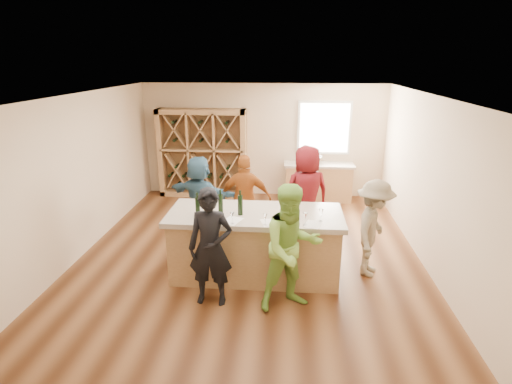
# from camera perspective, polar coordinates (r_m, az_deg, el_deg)

# --- Properties ---
(floor) EXTENTS (6.00, 7.00, 0.10)m
(floor) POSITION_cam_1_polar(r_m,az_deg,el_deg) (7.25, -0.93, -9.51)
(floor) COLOR brown
(floor) RESTS_ON ground
(ceiling) EXTENTS (6.00, 7.00, 0.10)m
(ceiling) POSITION_cam_1_polar(r_m,az_deg,el_deg) (6.42, -1.07, 13.98)
(ceiling) COLOR white
(ceiling) RESTS_ON ground
(wall_back) EXTENTS (6.00, 0.10, 2.80)m
(wall_back) POSITION_cam_1_polar(r_m,az_deg,el_deg) (10.13, 1.02, 7.39)
(wall_back) COLOR beige
(wall_back) RESTS_ON ground
(wall_front) EXTENTS (6.00, 0.10, 2.80)m
(wall_front) POSITION_cam_1_polar(r_m,az_deg,el_deg) (3.49, -7.02, -15.77)
(wall_front) COLOR beige
(wall_front) RESTS_ON ground
(wall_left) EXTENTS (0.10, 7.00, 2.80)m
(wall_left) POSITION_cam_1_polar(r_m,az_deg,el_deg) (7.62, -24.48, 1.93)
(wall_left) COLOR beige
(wall_left) RESTS_ON ground
(wall_right) EXTENTS (0.10, 7.00, 2.80)m
(wall_right) POSITION_cam_1_polar(r_m,az_deg,el_deg) (7.08, 24.38, 0.77)
(wall_right) COLOR beige
(wall_right) RESTS_ON ground
(window_frame) EXTENTS (1.30, 0.06, 1.30)m
(window_frame) POSITION_cam_1_polar(r_m,az_deg,el_deg) (10.01, 9.71, 9.02)
(window_frame) COLOR white
(window_frame) RESTS_ON wall_back
(window_pane) EXTENTS (1.18, 0.01, 1.18)m
(window_pane) POSITION_cam_1_polar(r_m,az_deg,el_deg) (9.97, 9.73, 8.99)
(window_pane) COLOR white
(window_pane) RESTS_ON wall_back
(wine_rack) EXTENTS (2.20, 0.45, 2.20)m
(wine_rack) POSITION_cam_1_polar(r_m,az_deg,el_deg) (10.13, -7.63, 5.49)
(wine_rack) COLOR #AA8051
(wine_rack) RESTS_ON floor
(back_counter_base) EXTENTS (1.60, 0.58, 0.86)m
(back_counter_base) POSITION_cam_1_polar(r_m,az_deg,el_deg) (10.04, 8.86, 1.34)
(back_counter_base) COLOR #AA8051
(back_counter_base) RESTS_ON floor
(back_counter_top) EXTENTS (1.70, 0.62, 0.06)m
(back_counter_top) POSITION_cam_1_polar(r_m,az_deg,el_deg) (9.91, 8.99, 3.88)
(back_counter_top) COLOR #AEA08F
(back_counter_top) RESTS_ON back_counter_base
(sink) EXTENTS (0.54, 0.54, 0.19)m
(sink) POSITION_cam_1_polar(r_m,az_deg,el_deg) (9.87, 7.86, 4.61)
(sink) COLOR silver
(sink) RESTS_ON back_counter_top
(faucet) EXTENTS (0.02, 0.02, 0.30)m
(faucet) POSITION_cam_1_polar(r_m,az_deg,el_deg) (10.03, 7.83, 5.17)
(faucet) COLOR silver
(faucet) RESTS_ON back_counter_top
(tasting_counter_base) EXTENTS (2.60, 1.00, 1.00)m
(tasting_counter_base) POSITION_cam_1_polar(r_m,az_deg,el_deg) (6.46, -0.12, -7.76)
(tasting_counter_base) COLOR #AA8051
(tasting_counter_base) RESTS_ON floor
(tasting_counter_top) EXTENTS (2.72, 1.12, 0.08)m
(tasting_counter_top) POSITION_cam_1_polar(r_m,az_deg,el_deg) (6.24, -0.12, -3.30)
(tasting_counter_top) COLOR #AEA08F
(tasting_counter_top) RESTS_ON tasting_counter_base
(wine_bottle_a) EXTENTS (0.08, 0.08, 0.29)m
(wine_bottle_a) POSITION_cam_1_polar(r_m,az_deg,el_deg) (6.13, -8.33, -2.09)
(wine_bottle_a) COLOR black
(wine_bottle_a) RESTS_ON tasting_counter_top
(wine_bottle_b) EXTENTS (0.07, 0.07, 0.27)m
(wine_bottle_b) POSITION_cam_1_polar(r_m,az_deg,el_deg) (6.02, -7.11, -2.49)
(wine_bottle_b) COLOR black
(wine_bottle_b) RESTS_ON tasting_counter_top
(wine_bottle_c) EXTENTS (0.08, 0.08, 0.30)m
(wine_bottle_c) POSITION_cam_1_polar(r_m,az_deg,el_deg) (6.17, -5.08, -1.71)
(wine_bottle_c) COLOR black
(wine_bottle_c) RESTS_ON tasting_counter_top
(wine_bottle_e) EXTENTS (0.09, 0.09, 0.31)m
(wine_bottle_e) POSITION_cam_1_polar(r_m,az_deg,el_deg) (6.09, -2.26, -1.88)
(wine_bottle_e) COLOR black
(wine_bottle_e) RESTS_ON tasting_counter_top
(wine_glass_a) EXTENTS (0.08, 0.08, 0.17)m
(wine_glass_a) POSITION_cam_1_polar(r_m,az_deg,el_deg) (5.79, -3.41, -3.80)
(wine_glass_a) COLOR white
(wine_glass_a) RESTS_ON tasting_counter_top
(wine_glass_b) EXTENTS (0.07, 0.07, 0.16)m
(wine_glass_b) POSITION_cam_1_polar(r_m,az_deg,el_deg) (5.74, 1.34, -4.02)
(wine_glass_b) COLOR white
(wine_glass_b) RESTS_ON tasting_counter_top
(wine_glass_c) EXTENTS (0.09, 0.09, 0.19)m
(wine_glass_c) POSITION_cam_1_polar(r_m,az_deg,el_deg) (5.77, 7.05, -3.85)
(wine_glass_c) COLOR white
(wine_glass_c) RESTS_ON tasting_counter_top
(wine_glass_d) EXTENTS (0.07, 0.07, 0.17)m
(wine_glass_d) POSITION_cam_1_polar(r_m,az_deg,el_deg) (6.01, 3.76, -2.92)
(wine_glass_d) COLOR white
(wine_glass_d) RESTS_ON tasting_counter_top
(wine_glass_e) EXTENTS (0.08, 0.08, 0.20)m
(wine_glass_e) POSITION_cam_1_polar(r_m,az_deg,el_deg) (5.94, 9.26, -3.29)
(wine_glass_e) COLOR white
(wine_glass_e) RESTS_ON tasting_counter_top
(tasting_menu_a) EXTENTS (0.34, 0.39, 0.00)m
(tasting_menu_a) POSITION_cam_1_polar(r_m,az_deg,el_deg) (5.93, -3.45, -4.10)
(tasting_menu_a) COLOR white
(tasting_menu_a) RESTS_ON tasting_counter_top
(tasting_menu_b) EXTENTS (0.28, 0.33, 0.00)m
(tasting_menu_b) POSITION_cam_1_polar(r_m,az_deg,el_deg) (5.86, 1.86, -4.38)
(tasting_menu_b) COLOR white
(tasting_menu_b) RESTS_ON tasting_counter_top
(tasting_menu_c) EXTENTS (0.29, 0.34, 0.00)m
(tasting_menu_c) POSITION_cam_1_polar(r_m,az_deg,el_deg) (5.84, 8.11, -4.61)
(tasting_menu_c) COLOR white
(tasting_menu_c) RESTS_ON tasting_counter_top
(person_near_left) EXTENTS (0.64, 0.47, 1.72)m
(person_near_left) POSITION_cam_1_polar(r_m,az_deg,el_deg) (5.64, -6.51, -7.90)
(person_near_left) COLOR black
(person_near_left) RESTS_ON floor
(person_near_right) EXTENTS (1.00, 0.80, 1.82)m
(person_near_right) POSITION_cam_1_polar(r_m,az_deg,el_deg) (5.50, 5.15, -8.02)
(person_near_right) COLOR #8CC64C
(person_near_right) RESTS_ON floor
(person_server) EXTENTS (0.82, 1.13, 1.59)m
(person_server) POSITION_cam_1_polar(r_m,az_deg,el_deg) (6.62, 16.41, -5.04)
(person_server) COLOR gray
(person_server) RESTS_ON floor
(person_far_mid) EXTENTS (1.00, 0.54, 1.68)m
(person_far_mid) POSITION_cam_1_polar(r_m,az_deg,el_deg) (7.57, -1.53, -0.91)
(person_far_mid) COLOR #994C19
(person_far_mid) RESTS_ON floor
(person_far_right) EXTENTS (1.05, 0.86, 1.85)m
(person_far_right) POSITION_cam_1_polar(r_m,az_deg,el_deg) (7.64, 7.19, -0.21)
(person_far_right) COLOR #590F14
(person_far_right) RESTS_ON floor
(person_far_left) EXTENTS (1.59, 1.03, 1.61)m
(person_far_left) POSITION_cam_1_polar(r_m,az_deg,el_deg) (7.85, -8.04, -0.62)
(person_far_left) COLOR #335972
(person_far_left) RESTS_ON floor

